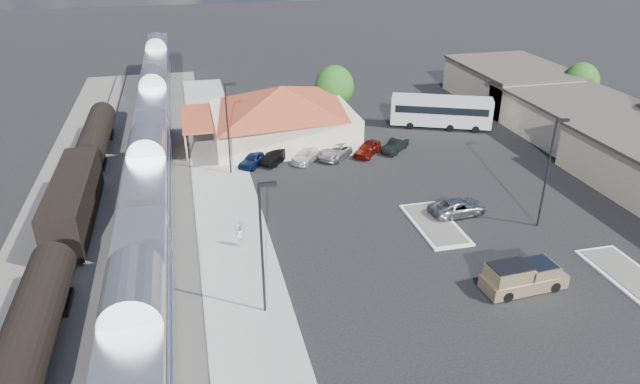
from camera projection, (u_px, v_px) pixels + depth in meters
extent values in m
plane|color=black|center=(397.00, 244.00, 43.35)|extent=(280.00, 280.00, 0.00)
cube|color=#4C4944|center=(116.00, 225.00, 45.91)|extent=(16.00, 100.00, 0.12)
cube|color=gray|center=(231.00, 223.00, 46.04)|extent=(5.50, 92.00, 0.18)
cube|color=silver|center=(140.00, 336.00, 29.14)|extent=(3.00, 20.00, 5.00)
cube|color=black|center=(147.00, 377.00, 30.33)|extent=(2.20, 16.00, 0.60)
cube|color=silver|center=(151.00, 174.00, 47.53)|extent=(3.00, 20.00, 5.00)
cube|color=black|center=(155.00, 204.00, 48.73)|extent=(2.20, 16.00, 0.60)
cube|color=silver|center=(156.00, 103.00, 65.93)|extent=(3.00, 20.00, 5.00)
cube|color=black|center=(159.00, 125.00, 67.12)|extent=(2.20, 16.00, 0.60)
cube|color=silver|center=(158.00, 63.00, 84.33)|extent=(3.00, 20.00, 5.00)
cube|color=black|center=(161.00, 81.00, 85.52)|extent=(2.20, 16.00, 0.60)
cylinder|color=black|center=(31.00, 327.00, 31.26)|extent=(2.80, 14.00, 2.80)
cube|color=black|center=(38.00, 353.00, 32.05)|extent=(2.20, 12.00, 0.60)
cube|color=black|center=(74.00, 199.00, 45.24)|extent=(2.80, 14.00, 3.60)
cube|color=black|center=(78.00, 220.00, 46.06)|extent=(2.20, 12.00, 0.60)
cylinder|color=black|center=(96.00, 134.00, 59.30)|extent=(2.80, 14.00, 2.80)
cube|color=black|center=(99.00, 150.00, 60.08)|extent=(2.20, 12.00, 0.60)
cube|color=#C6B291|center=(282.00, 125.00, 62.65)|extent=(15.00, 12.00, 3.60)
pyramid|color=maroon|center=(282.00, 98.00, 61.30)|extent=(15.30, 12.24, 2.60)
cube|color=maroon|center=(197.00, 118.00, 60.08)|extent=(3.20, 9.60, 0.25)
cube|color=#C6B28C|center=(576.00, 118.00, 64.15)|extent=(12.00, 18.00, 4.00)
cube|color=#3F3833|center=(580.00, 100.00, 63.22)|extent=(12.40, 18.40, 0.30)
cube|color=#C6B28C|center=(511.00, 84.00, 76.30)|extent=(12.00, 16.00, 4.50)
cube|color=#3F3833|center=(513.00, 67.00, 75.26)|extent=(12.40, 16.40, 0.30)
cube|color=silver|center=(435.00, 224.00, 45.91)|extent=(3.30, 7.50, 0.15)
cube|color=#4C4944|center=(435.00, 223.00, 45.88)|extent=(2.70, 6.90, 0.10)
cube|color=silver|center=(629.00, 276.00, 39.26)|extent=(3.30, 7.50, 0.15)
cube|color=#4C4944|center=(629.00, 275.00, 39.22)|extent=(2.70, 6.90, 0.10)
cylinder|color=black|center=(262.00, 251.00, 33.83)|extent=(0.16, 0.16, 9.00)
cube|color=black|center=(267.00, 184.00, 32.04)|extent=(1.00, 0.25, 0.22)
cylinder|color=black|center=(228.00, 130.00, 53.10)|extent=(0.16, 0.16, 9.00)
cube|color=black|center=(230.00, 84.00, 51.32)|extent=(1.00, 0.25, 0.22)
cylinder|color=black|center=(547.00, 175.00, 43.93)|extent=(0.16, 0.16, 9.00)
cube|color=black|center=(563.00, 120.00, 42.14)|extent=(1.00, 0.25, 0.22)
cylinder|color=#382314|center=(577.00, 101.00, 72.73)|extent=(0.30, 0.30, 2.55)
ellipsoid|color=#214714|center=(581.00, 82.00, 71.65)|extent=(4.41, 4.41, 4.87)
cylinder|color=#382314|center=(334.00, 108.00, 69.67)|extent=(0.30, 0.30, 2.73)
ellipsoid|color=#214714|center=(334.00, 87.00, 68.51)|extent=(4.71, 4.71, 5.21)
cube|color=tan|center=(523.00, 281.00, 37.87)|extent=(5.77, 2.43, 0.92)
cube|color=tan|center=(525.00, 272.00, 37.55)|extent=(2.27, 2.09, 0.97)
cube|color=tan|center=(525.00, 271.00, 37.51)|extent=(2.83, 2.13, 1.13)
cylinder|color=black|center=(555.00, 287.00, 37.64)|extent=(0.76, 0.34, 0.74)
cylinder|color=black|center=(537.00, 272.00, 39.23)|extent=(0.76, 0.34, 0.74)
cylinder|color=black|center=(508.00, 297.00, 36.67)|extent=(0.76, 0.34, 0.74)
cylinder|color=black|center=(492.00, 281.00, 38.26)|extent=(0.76, 0.34, 0.74)
imported|color=gray|center=(458.00, 207.00, 47.27)|extent=(5.20, 2.87, 1.38)
cube|color=silver|center=(441.00, 111.00, 66.40)|extent=(11.55, 6.83, 3.26)
cube|color=black|center=(441.00, 108.00, 66.23)|extent=(10.72, 6.50, 0.86)
cylinder|color=black|center=(476.00, 129.00, 65.50)|extent=(0.91, 0.60, 0.86)
cylinder|color=black|center=(474.00, 123.00, 67.49)|extent=(0.91, 0.60, 0.86)
cylinder|color=black|center=(410.00, 126.00, 66.64)|extent=(0.91, 0.60, 0.86)
cylinder|color=black|center=(410.00, 120.00, 68.63)|extent=(0.91, 0.60, 0.86)
imported|color=white|center=(238.00, 236.00, 42.22)|extent=(0.93, 1.07, 1.88)
imported|color=#0E2047|center=(254.00, 159.00, 56.76)|extent=(3.92, 4.23, 1.40)
imported|color=black|center=(276.00, 156.00, 57.50)|extent=(3.89, 4.23, 1.41)
imported|color=silver|center=(308.00, 155.00, 57.93)|extent=(4.37, 4.52, 1.30)
imported|color=gray|center=(337.00, 150.00, 58.83)|extent=(5.44, 5.43, 1.46)
imported|color=maroon|center=(368.00, 149.00, 59.25)|extent=(4.03, 4.26, 1.43)
imported|color=black|center=(396.00, 146.00, 60.21)|extent=(3.80, 3.80, 1.31)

